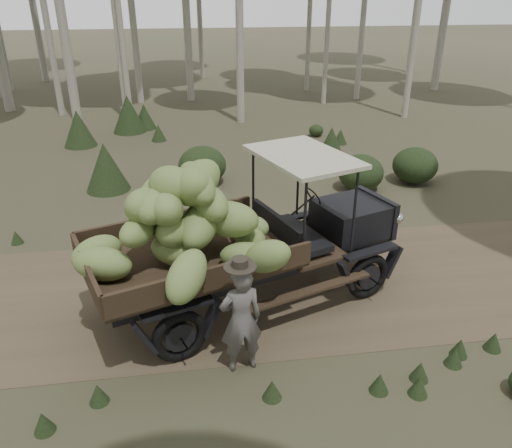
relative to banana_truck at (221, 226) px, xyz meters
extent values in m
plane|color=#473D2B|center=(-1.30, 0.64, -1.62)|extent=(120.00, 120.00, 0.00)
cube|color=brown|center=(-1.30, 0.64, -1.62)|extent=(70.00, 4.00, 0.01)
cube|color=black|center=(2.46, 1.00, -0.50)|extent=(1.42, 1.38, 0.62)
cube|color=black|center=(3.04, 1.21, -0.50)|extent=(0.49, 1.09, 0.70)
cube|color=black|center=(0.98, 0.47, -0.39)|extent=(0.62, 1.51, 0.62)
cube|color=#38281C|center=(-0.50, -0.06, -0.50)|extent=(3.64, 2.97, 0.09)
cube|color=#38281C|center=(-0.84, 0.89, -0.30)|extent=(2.98, 1.13, 0.36)
cube|color=#38281C|center=(-0.16, -1.01, -0.30)|extent=(2.98, 1.13, 0.36)
cube|color=#38281C|center=(-1.98, -0.60, -0.30)|extent=(0.75, 1.92, 0.36)
cube|color=beige|center=(1.43, 0.64, 0.87)|extent=(1.86, 2.23, 0.07)
cube|color=black|center=(0.46, 0.74, -0.93)|extent=(4.90, 1.86, 0.20)
cube|color=black|center=(0.75, -0.06, -0.93)|extent=(4.90, 1.86, 0.20)
torus|color=black|center=(1.94, 1.77, -1.20)|extent=(0.85, 0.43, 0.85)
torus|color=black|center=(2.55, 0.08, -1.20)|extent=(0.85, 0.43, 0.85)
torus|color=black|center=(-1.33, 0.59, -1.20)|extent=(0.85, 0.43, 0.85)
torus|color=black|center=(-0.72, -1.10, -1.20)|extent=(0.85, 0.43, 0.85)
sphere|color=beige|center=(2.95, 1.72, -0.44)|extent=(0.20, 0.20, 0.20)
sphere|color=beige|center=(3.29, 0.77, -0.44)|extent=(0.20, 0.20, 0.20)
ellipsoid|color=olive|center=(0.46, -0.01, -0.26)|extent=(0.65, 0.89, 0.60)
ellipsoid|color=olive|center=(-0.70, -0.37, 0.13)|extent=(0.86, 0.95, 0.71)
ellipsoid|color=olive|center=(-0.16, -0.20, 0.49)|extent=(0.77, 0.97, 0.61)
ellipsoid|color=olive|center=(-0.43, -0.15, 0.75)|extent=(0.88, 1.19, 0.89)
ellipsoid|color=olive|center=(0.36, -0.54, -0.27)|extent=(0.95, 0.65, 0.46)
ellipsoid|color=olive|center=(-0.13, 0.31, 0.14)|extent=(0.98, 0.97, 0.55)
ellipsoid|color=olive|center=(-0.96, -0.33, 0.56)|extent=(0.66, 0.94, 0.50)
ellipsoid|color=olive|center=(-0.27, 0.06, 0.80)|extent=(0.51, 0.97, 0.48)
ellipsoid|color=olive|center=(-1.75, -0.55, -0.21)|extent=(1.01, 0.75, 0.49)
ellipsoid|color=olive|center=(-0.34, -0.28, 0.19)|extent=(0.88, 1.18, 0.80)
ellipsoid|color=olive|center=(-0.97, 0.10, 0.52)|extent=(0.86, 1.16, 0.79)
ellipsoid|color=olive|center=(-0.71, -0.14, 0.79)|extent=(0.97, 0.99, 0.66)
ellipsoid|color=olive|center=(-0.70, -0.34, -0.19)|extent=(0.95, 0.75, 0.57)
ellipsoid|color=olive|center=(0.12, -0.19, 0.20)|extent=(1.08, 0.89, 0.57)
ellipsoid|color=olive|center=(-0.79, -0.44, 0.54)|extent=(0.55, 0.88, 0.68)
ellipsoid|color=olive|center=(-0.34, -0.17, 0.80)|extent=(0.76, 1.10, 0.71)
ellipsoid|color=olive|center=(-1.90, -0.12, -0.25)|extent=(0.99, 0.78, 0.66)
ellipsoid|color=olive|center=(-1.21, -0.44, 0.21)|extent=(0.73, 0.89, 0.50)
ellipsoid|color=olive|center=(-1.08, -0.24, 0.50)|extent=(0.91, 1.13, 0.85)
ellipsoid|color=olive|center=(-0.31, -0.04, 0.79)|extent=(1.02, 1.11, 0.73)
ellipsoid|color=olive|center=(0.48, 0.21, -0.18)|extent=(0.89, 0.94, 0.65)
ellipsoid|color=olive|center=(-0.56, -1.22, -0.12)|extent=(0.92, 1.09, 0.85)
ellipsoid|color=olive|center=(0.60, -0.80, -0.14)|extent=(1.02, 0.91, 0.79)
imported|color=#56524E|center=(0.15, -1.38, -0.79)|extent=(0.66, 0.49, 1.67)
cylinder|color=#2C271F|center=(0.15, -1.38, 0.07)|extent=(0.51, 0.51, 0.02)
cylinder|color=#2C271F|center=(0.15, -1.38, 0.12)|extent=(0.26, 0.26, 0.13)
ellipsoid|color=#233319|center=(4.29, 10.34, -1.41)|extent=(0.53, 0.53, 0.42)
cone|color=#233319|center=(-2.60, 6.03, -0.97)|extent=(1.17, 1.17, 1.30)
ellipsoid|color=#233319|center=(4.12, 5.03, -1.13)|extent=(1.21, 1.21, 0.96)
ellipsoid|color=#233319|center=(5.80, 5.36, -1.12)|extent=(1.23, 1.23, 0.99)
cone|color=#233319|center=(-4.03, 10.34, -1.01)|extent=(1.10, 1.10, 1.23)
cone|color=#233319|center=(3.95, 7.32, -1.05)|extent=(1.02, 1.02, 1.14)
cone|color=#233319|center=(-2.49, 11.94, -0.94)|extent=(1.23, 1.23, 1.37)
ellipsoid|color=#233319|center=(-0.04, 6.11, -1.09)|extent=(1.31, 1.31, 1.05)
cone|color=#233319|center=(-1.39, 10.57, -1.33)|extent=(0.53, 0.53, 0.59)
cone|color=#233319|center=(4.88, 9.29, -1.36)|extent=(0.47, 0.47, 0.52)
cone|color=#233319|center=(-1.95, 12.31, -1.15)|extent=(0.85, 0.85, 0.94)
cone|color=#233319|center=(2.59, -2.00, -1.47)|extent=(0.27, 0.27, 0.30)
cone|color=#233319|center=(3.22, -1.79, -1.47)|extent=(0.27, 0.27, 0.30)
cone|color=#233319|center=(3.13, 3.11, -1.47)|extent=(0.27, 0.27, 0.30)
cone|color=#233319|center=(3.40, -1.61, -1.47)|extent=(0.27, 0.27, 0.30)
cone|color=#233319|center=(1.95, -2.13, -1.47)|extent=(0.27, 0.27, 0.30)
cone|color=#233319|center=(-1.82, -1.78, -1.47)|extent=(0.27, 0.27, 0.30)
cone|color=#233319|center=(-1.44, 2.84, -1.47)|extent=(0.27, 0.27, 0.30)
cone|color=#233319|center=(0.48, -2.04, -1.47)|extent=(0.27, 0.27, 0.30)
cone|color=#233319|center=(2.45, -2.27, -1.47)|extent=(0.27, 0.27, 0.30)
cone|color=#233319|center=(-4.18, 3.12, -1.47)|extent=(0.27, 0.27, 0.30)
cone|color=#233319|center=(3.98, -1.55, -1.47)|extent=(0.27, 0.27, 0.30)
cone|color=#233319|center=(-2.42, -2.18, -1.47)|extent=(0.27, 0.27, 0.30)
camera|label=1|loc=(-0.46, -7.00, 3.42)|focal=35.00mm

